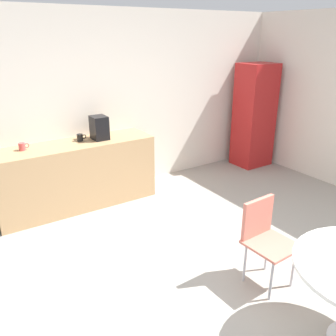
{
  "coord_description": "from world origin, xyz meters",
  "views": [
    {
      "loc": [
        -2.06,
        -1.77,
        2.27
      ],
      "look_at": [
        -0.2,
        1.11,
        0.95
      ],
      "focal_mm": 37.66,
      "sensor_mm": 36.0,
      "label": 1
    }
  ],
  "objects_px": {
    "locker_cabinet": "(254,116)",
    "mug_white": "(80,138)",
    "chair_coral": "(264,232)",
    "mug_green": "(22,147)",
    "coffee_maker": "(99,128)"
  },
  "relations": [
    {
      "from": "mug_white",
      "to": "coffee_maker",
      "type": "relative_size",
      "value": 0.4
    },
    {
      "from": "locker_cabinet",
      "to": "coffee_maker",
      "type": "relative_size",
      "value": 5.59
    },
    {
      "from": "chair_coral",
      "to": "mug_white",
      "type": "distance_m",
      "value": 2.73
    },
    {
      "from": "chair_coral",
      "to": "mug_white",
      "type": "xyz_separation_m",
      "value": [
        -0.82,
        2.56,
        0.43
      ]
    },
    {
      "from": "chair_coral",
      "to": "mug_green",
      "type": "xyz_separation_m",
      "value": [
        -1.57,
        2.57,
        0.43
      ]
    },
    {
      "from": "locker_cabinet",
      "to": "coffee_maker",
      "type": "xyz_separation_m",
      "value": [
        -2.86,
        0.1,
        0.16
      ]
    },
    {
      "from": "locker_cabinet",
      "to": "mug_white",
      "type": "distance_m",
      "value": 3.12
    },
    {
      "from": "locker_cabinet",
      "to": "mug_green",
      "type": "relative_size",
      "value": 13.88
    },
    {
      "from": "locker_cabinet",
      "to": "coffee_maker",
      "type": "distance_m",
      "value": 2.87
    },
    {
      "from": "locker_cabinet",
      "to": "mug_white",
      "type": "xyz_separation_m",
      "value": [
        -3.12,
        0.16,
        0.05
      ]
    },
    {
      "from": "locker_cabinet",
      "to": "chair_coral",
      "type": "height_order",
      "value": "locker_cabinet"
    },
    {
      "from": "mug_white",
      "to": "mug_green",
      "type": "distance_m",
      "value": 0.74
    },
    {
      "from": "coffee_maker",
      "to": "locker_cabinet",
      "type": "bearing_deg",
      "value": -2.0
    },
    {
      "from": "chair_coral",
      "to": "mug_green",
      "type": "bearing_deg",
      "value": 121.36
    },
    {
      "from": "coffee_maker",
      "to": "mug_white",
      "type": "bearing_deg",
      "value": 167.24
    }
  ]
}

